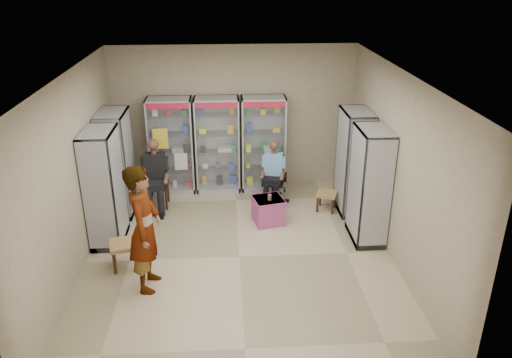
{
  "coord_description": "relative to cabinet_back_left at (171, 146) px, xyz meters",
  "views": [
    {
      "loc": [
        -0.17,
        -7.06,
        4.46
      ],
      "look_at": [
        0.32,
        0.7,
        1.09
      ],
      "focal_mm": 35.0,
      "sensor_mm": 36.0,
      "label": 1
    }
  ],
  "objects": [
    {
      "name": "cabinet_right_far",
      "position": [
        3.53,
        -1.13,
        0.0
      ],
      "size": [
        0.9,
        0.5,
        2.0
      ],
      "primitive_type": "cube",
      "rotation": [
        0.0,
        0.0,
        1.57
      ],
      "color": "#B6B9BE",
      "rests_on": "floor"
    },
    {
      "name": "room_shell",
      "position": [
        1.3,
        -2.73,
        0.97
      ],
      "size": [
        5.02,
        6.02,
        3.01
      ],
      "color": "tan",
      "rests_on": "ground"
    },
    {
      "name": "cabinet_back_mid",
      "position": [
        0.95,
        0.0,
        0.0
      ],
      "size": [
        0.9,
        0.5,
        2.0
      ],
      "primitive_type": "cube",
      "color": "#ACAFB3",
      "rests_on": "floor"
    },
    {
      "name": "wooden_chair",
      "position": [
        -0.25,
        -0.73,
        -0.53
      ],
      "size": [
        0.42,
        0.42,
        0.94
      ],
      "primitive_type": "cube",
      "color": "black",
      "rests_on": "floor"
    },
    {
      "name": "seated_customer",
      "position": [
        -0.25,
        -0.78,
        -0.33
      ],
      "size": [
        0.44,
        0.6,
        1.34
      ],
      "primitive_type": null,
      "color": "black",
      "rests_on": "floor"
    },
    {
      "name": "tea_glass",
      "position": [
        1.89,
        -1.62,
        -0.45
      ],
      "size": [
        0.07,
        0.07,
        0.11
      ],
      "primitive_type": "cylinder",
      "color": "#592A07",
      "rests_on": "pink_trunk"
    },
    {
      "name": "cabinet_back_right",
      "position": [
        1.9,
        0.0,
        0.0
      ],
      "size": [
        0.9,
        0.5,
        2.0
      ],
      "primitive_type": "cube",
      "color": "silver",
      "rests_on": "floor"
    },
    {
      "name": "cabinet_back_left",
      "position": [
        0.0,
        0.0,
        0.0
      ],
      "size": [
        0.9,
        0.5,
        2.0
      ],
      "primitive_type": "cube",
      "color": "#A8ACAF",
      "rests_on": "floor"
    },
    {
      "name": "seated_shopkeeper",
      "position": [
        2.05,
        -0.72,
        -0.38
      ],
      "size": [
        0.53,
        0.64,
        1.23
      ],
      "primitive_type": null,
      "rotation": [
        0.0,
        0.0,
        -0.24
      ],
      "color": "#6D8FD9",
      "rests_on": "floor"
    },
    {
      "name": "office_chair",
      "position": [
        2.05,
        -0.67,
        -0.52
      ],
      "size": [
        0.64,
        0.64,
        0.97
      ],
      "primitive_type": "cube",
      "rotation": [
        0.0,
        0.0,
        -0.24
      ],
      "color": "black",
      "rests_on": "floor"
    },
    {
      "name": "cabinet_right_near",
      "position": [
        3.53,
        -2.23,
        0.0
      ],
      "size": [
        0.9,
        0.5,
        2.0
      ],
      "primitive_type": "cube",
      "rotation": [
        0.0,
        0.0,
        1.57
      ],
      "color": "silver",
      "rests_on": "floor"
    },
    {
      "name": "woven_stool_b",
      "position": [
        -0.52,
        -2.89,
        -0.79
      ],
      "size": [
        0.52,
        0.52,
        0.43
      ],
      "primitive_type": "cube",
      "rotation": [
        0.0,
        0.0,
        0.23
      ],
      "color": "#915E3D",
      "rests_on": "floor"
    },
    {
      "name": "pink_trunk",
      "position": [
        1.88,
        -1.56,
        -0.75
      ],
      "size": [
        0.61,
        0.59,
        0.49
      ],
      "primitive_type": "cube",
      "rotation": [
        0.0,
        0.0,
        0.23
      ],
      "color": "#A84389",
      "rests_on": "floor"
    },
    {
      "name": "standing_man",
      "position": [
        -0.07,
        -3.44,
        -0.03
      ],
      "size": [
        0.52,
        0.74,
        1.94
      ],
      "primitive_type": "imported",
      "rotation": [
        0.0,
        0.0,
        1.49
      ],
      "color": "gray",
      "rests_on": "floor"
    },
    {
      "name": "floor",
      "position": [
        1.3,
        -2.73,
        -1.0
      ],
      "size": [
        6.0,
        6.0,
        0.0
      ],
      "primitive_type": "plane",
      "color": "tan",
      "rests_on": "ground"
    },
    {
      "name": "woven_stool_a",
      "position": [
        3.06,
        -1.12,
        -0.81
      ],
      "size": [
        0.48,
        0.48,
        0.37
      ],
      "primitive_type": "cube",
      "rotation": [
        0.0,
        0.0,
        -0.37
      ],
      "color": "tan",
      "rests_on": "floor"
    },
    {
      "name": "cabinet_left_far",
      "position": [
        -0.93,
        -0.93,
        0.0
      ],
      "size": [
        0.9,
        0.5,
        2.0
      ],
      "primitive_type": "cube",
      "rotation": [
        0.0,
        0.0,
        -1.57
      ],
      "color": "#B5B8BC",
      "rests_on": "floor"
    },
    {
      "name": "cabinet_left_near",
      "position": [
        -0.93,
        -2.03,
        0.0
      ],
      "size": [
        0.9,
        0.5,
        2.0
      ],
      "primitive_type": "cube",
      "rotation": [
        0.0,
        0.0,
        -1.57
      ],
      "color": "silver",
      "rests_on": "floor"
    }
  ]
}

